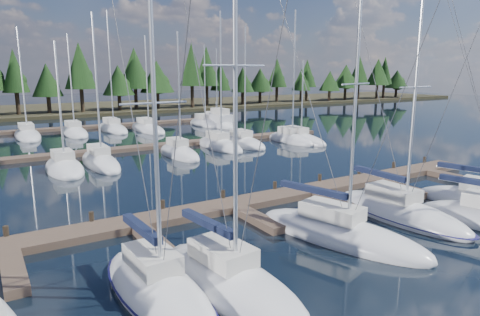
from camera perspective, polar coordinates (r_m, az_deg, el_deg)
ground at (r=36.68m, az=-10.71°, el=-1.55°), size 260.00×260.00×0.00m
far_shore at (r=94.64m, az=-23.93°, el=5.84°), size 220.00×30.00×0.60m
main_dock at (r=25.61m, az=-0.45°, el=-6.66°), size 44.00×6.13×0.90m
back_docks at (r=55.10m, az=-18.05°, el=2.68°), size 50.00×21.80×0.40m
front_sailboat_1 at (r=16.89m, az=-10.99°, el=-16.71°), size 3.18×8.09×13.04m
front_sailboat_2 at (r=17.11m, az=-1.53°, el=-16.05°), size 3.84×8.51×15.26m
front_sailboat_3 at (r=22.11m, az=13.02°, el=-9.78°), size 5.33×9.82×13.87m
front_sailboat_4 at (r=26.22m, az=20.33°, el=-6.81°), size 3.11×9.26×13.38m
back_sailboat_rows at (r=51.08m, az=-16.82°, el=2.16°), size 44.75×31.62×16.75m
motor_yacht_right at (r=64.17m, az=-2.84°, el=4.70°), size 3.26×8.96×4.43m
tree_line at (r=84.42m, az=-24.48°, el=10.09°), size 185.55×11.87×13.53m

